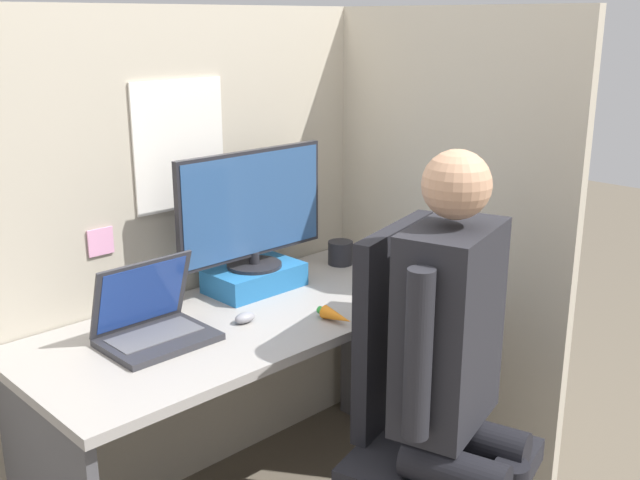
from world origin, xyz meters
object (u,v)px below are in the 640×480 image
(office_chair, at_px, (420,413))
(person, at_px, (458,361))
(laptop, at_px, (153,325))
(carrot_toy, at_px, (336,316))
(coffee_mug, at_px, (340,253))
(stapler, at_px, (408,267))
(monitor, at_px, (252,208))
(paper_box, at_px, (255,278))

(office_chair, bearing_deg, person, -105.11)
(laptop, distance_m, carrot_toy, 0.56)
(laptop, bearing_deg, coffee_mug, 7.36)
(carrot_toy, bearing_deg, stapler, 15.73)
(monitor, relative_size, person, 0.45)
(laptop, bearing_deg, paper_box, 14.99)
(stapler, bearing_deg, coffee_mug, 113.32)
(carrot_toy, bearing_deg, paper_box, 88.42)
(paper_box, height_order, monitor, monitor)
(monitor, bearing_deg, office_chair, -88.31)
(stapler, xyz_separation_m, carrot_toy, (-0.53, -0.15, -0.00))
(paper_box, xyz_separation_m, laptop, (-0.49, -0.13, 0.01))
(person, bearing_deg, monitor, 88.77)
(person, height_order, coffee_mug, person)
(paper_box, distance_m, office_chair, 0.76)
(person, relative_size, coffee_mug, 13.89)
(paper_box, distance_m, carrot_toy, 0.41)
(monitor, xyz_separation_m, person, (-0.02, -0.88, -0.26))
(monitor, distance_m, stapler, 0.64)
(monitor, xyz_separation_m, stapler, (0.52, -0.27, -0.27))
(carrot_toy, height_order, office_chair, office_chair)
(laptop, height_order, stapler, laptop)
(laptop, relative_size, office_chair, 0.29)
(laptop, bearing_deg, office_chair, -49.27)
(monitor, bearing_deg, carrot_toy, -91.57)
(monitor, relative_size, stapler, 3.54)
(stapler, bearing_deg, person, -131.34)
(stapler, bearing_deg, laptop, 172.58)
(paper_box, bearing_deg, carrot_toy, -91.58)
(coffee_mug, bearing_deg, person, -116.65)
(coffee_mug, bearing_deg, paper_box, 177.97)
(monitor, relative_size, coffee_mug, 6.30)
(paper_box, xyz_separation_m, carrot_toy, (-0.01, -0.41, -0.02))
(paper_box, height_order, stapler, paper_box)
(paper_box, height_order, office_chair, office_chair)
(monitor, relative_size, carrot_toy, 4.33)
(office_chair, bearing_deg, coffee_mug, 61.17)
(stapler, bearing_deg, office_chair, -137.12)
(paper_box, height_order, carrot_toy, paper_box)
(laptop, bearing_deg, person, -57.63)
(person, xyz_separation_m, coffee_mug, (0.43, 0.86, 0.01))
(laptop, height_order, coffee_mug, laptop)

